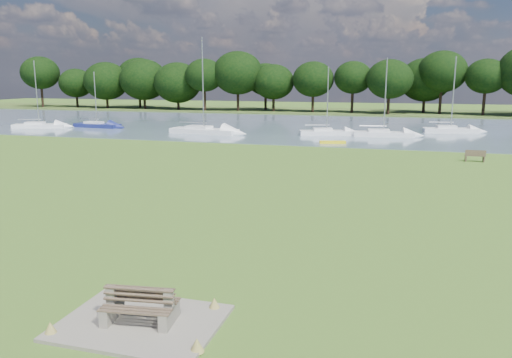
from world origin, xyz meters
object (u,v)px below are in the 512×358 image
(riverbank_bench, at_px, (475,156))
(sailboat_1, at_px, (383,132))
(sailboat_2, at_px, (450,128))
(sailboat_3, at_px, (39,124))
(kayak, at_px, (333,142))
(bench_pair, at_px, (140,306))
(sailboat_5, at_px, (97,124))
(sailboat_6, at_px, (203,129))
(sailboat_4, at_px, (326,131))

(riverbank_bench, xyz_separation_m, sailboat_1, (-7.64, 15.22, 0.06))
(sailboat_2, xyz_separation_m, sailboat_3, (-50.95, -8.85, -0.06))
(riverbank_bench, distance_m, kayak, 14.37)
(bench_pair, xyz_separation_m, riverbank_bench, (12.03, 30.97, -0.05))
(kayak, relative_size, sailboat_2, 0.29)
(sailboat_1, bearing_deg, sailboat_5, 173.16)
(kayak, bearing_deg, riverbank_bench, -46.68)
(bench_pair, distance_m, sailboat_6, 46.28)
(sailboat_1, bearing_deg, sailboat_2, 32.55)
(sailboat_4, bearing_deg, sailboat_3, 166.88)
(kayak, xyz_separation_m, sailboat_3, (-38.91, 4.87, 0.34))
(kayak, distance_m, sailboat_2, 18.26)
(bench_pair, relative_size, sailboat_4, 0.27)
(riverbank_bench, height_order, kayak, riverbank_bench)
(bench_pair, height_order, sailboat_1, sailboat_1)
(sailboat_2, height_order, sailboat_5, sailboat_2)
(sailboat_1, height_order, sailboat_2, sailboat_2)
(sailboat_2, relative_size, sailboat_5, 1.24)
(sailboat_6, bearing_deg, sailboat_2, 25.29)
(sailboat_4, xyz_separation_m, sailboat_6, (-14.11, -2.42, 0.05))
(sailboat_6, bearing_deg, kayak, -9.33)
(sailboat_3, xyz_separation_m, sailboat_5, (6.81, 2.79, -0.03))
(bench_pair, relative_size, sailboat_2, 0.23)
(bench_pair, distance_m, sailboat_3, 58.43)
(riverbank_bench, distance_m, sailboat_6, 30.67)
(bench_pair, relative_size, sailboat_1, 0.24)
(sailboat_3, relative_size, sailboat_5, 1.19)
(bench_pair, relative_size, kayak, 0.79)
(sailboat_2, bearing_deg, sailboat_4, -163.67)
(riverbank_bench, bearing_deg, sailboat_1, 114.19)
(sailboat_1, height_order, sailboat_5, sailboat_1)
(sailboat_5, bearing_deg, sailboat_4, 4.54)
(kayak, bearing_deg, sailboat_5, 151.98)
(sailboat_6, bearing_deg, bench_pair, -62.17)
(kayak, bearing_deg, bench_pair, -104.39)
(sailboat_3, bearing_deg, bench_pair, -68.91)
(sailboat_3, bearing_deg, sailboat_4, -17.17)
(kayak, relative_size, sailboat_3, 0.30)
(sailboat_5, relative_size, sailboat_6, 0.66)
(sailboat_4, bearing_deg, sailboat_6, 172.96)
(kayak, xyz_separation_m, sailboat_6, (-15.85, 4.83, 0.40))
(sailboat_5, height_order, sailboat_6, sailboat_6)
(riverbank_bench, distance_m, sailboat_1, 17.03)
(riverbank_bench, distance_m, sailboat_2, 21.35)
(bench_pair, distance_m, sailboat_5, 56.39)
(riverbank_bench, height_order, sailboat_4, sailboat_4)
(sailboat_5, bearing_deg, sailboat_1, 5.19)
(sailboat_1, bearing_deg, riverbank_bench, -70.07)
(kayak, xyz_separation_m, sailboat_2, (12.04, 13.72, 0.41))
(sailboat_1, height_order, sailboat_3, sailboat_3)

